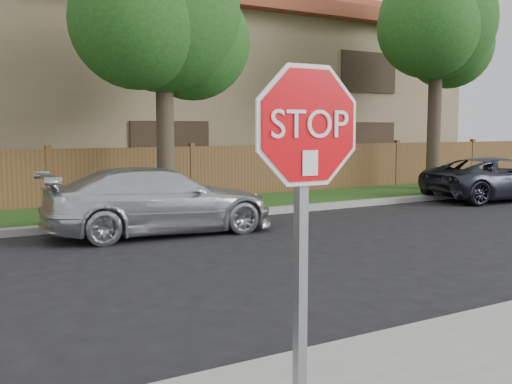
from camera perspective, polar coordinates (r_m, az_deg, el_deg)
ground at (r=5.86m, az=5.44°, el=-15.29°), size 90.00×90.00×0.00m
far_curb at (r=13.11m, az=-16.10°, el=-3.15°), size 70.00×0.30×0.15m
grass_strip at (r=14.70m, az=-17.73°, el=-2.28°), size 70.00×3.00×0.12m
fence at (r=16.17m, az=-19.10°, el=1.06°), size 70.00×0.12×1.60m
apartment_building at (r=21.68m, az=-22.41°, el=9.36°), size 35.20×9.20×7.20m
tree_mid at (r=15.34m, az=-8.56°, el=16.35°), size 4.80×3.90×7.35m
tree_right at (r=20.96m, az=17.19°, el=15.29°), size 4.80×3.90×8.20m
stop_sign at (r=3.59m, az=4.75°, el=1.21°), size 1.01×0.13×2.55m
sedan_right at (r=12.22m, az=-9.10°, el=-0.81°), size 4.77×2.21×1.35m
sedan_far_right at (r=19.15m, az=22.05°, el=1.18°), size 4.81×2.74×1.27m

